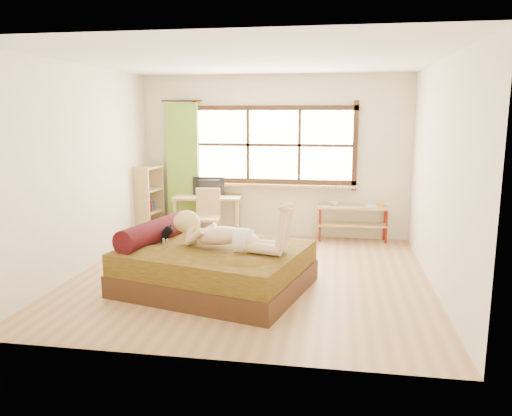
% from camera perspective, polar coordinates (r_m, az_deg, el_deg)
% --- Properties ---
extents(floor, '(4.50, 4.50, 0.00)m').
position_cam_1_polar(floor, '(6.51, -0.61, -7.77)').
color(floor, '#9E754C').
rests_on(floor, ground).
extents(ceiling, '(4.50, 4.50, 0.00)m').
position_cam_1_polar(ceiling, '(6.21, -0.66, 16.58)').
color(ceiling, white).
rests_on(ceiling, wall_back).
extents(wall_back, '(4.50, 0.00, 4.50)m').
position_cam_1_polar(wall_back, '(8.43, 2.02, 5.86)').
color(wall_back, silver).
rests_on(wall_back, floor).
extents(wall_front, '(4.50, 0.00, 4.50)m').
position_cam_1_polar(wall_front, '(4.04, -6.14, 0.43)').
color(wall_front, silver).
rests_on(wall_front, floor).
extents(wall_left, '(0.00, 4.50, 4.50)m').
position_cam_1_polar(wall_left, '(6.97, -19.23, 4.23)').
color(wall_left, silver).
rests_on(wall_left, floor).
extents(wall_right, '(0.00, 4.50, 4.50)m').
position_cam_1_polar(wall_right, '(6.24, 20.22, 3.47)').
color(wall_right, silver).
rests_on(wall_right, floor).
extents(window, '(2.80, 0.16, 1.46)m').
position_cam_1_polar(window, '(8.39, 2.00, 6.92)').
color(window, '#FFEDBF').
rests_on(window, wall_back).
extents(curtain, '(0.55, 0.10, 2.20)m').
position_cam_1_polar(curtain, '(8.67, -8.33, 4.56)').
color(curtain, '#5C8724').
rests_on(curtain, wall_back).
extents(bed, '(2.40, 2.10, 0.78)m').
position_cam_1_polar(bed, '(6.04, -5.08, -6.54)').
color(bed, '#331F0F').
rests_on(bed, floor).
extents(woman, '(1.49, 0.76, 0.62)m').
position_cam_1_polar(woman, '(5.80, -3.42, -1.70)').
color(woman, '#E0B690').
rests_on(woman, bed).
extents(kitten, '(0.33, 0.20, 0.25)m').
position_cam_1_polar(kitten, '(6.22, -10.94, -2.76)').
color(kitten, black).
rests_on(kitten, bed).
extents(desk, '(1.17, 0.63, 0.70)m').
position_cam_1_polar(desk, '(8.44, -5.54, 0.75)').
color(desk, '#A7805A').
rests_on(desk, floor).
extents(monitor, '(0.54, 0.13, 0.31)m').
position_cam_1_polar(monitor, '(8.45, -5.49, 2.46)').
color(monitor, black).
rests_on(monitor, desk).
extents(chair, '(0.43, 0.43, 0.88)m').
position_cam_1_polar(chair, '(8.09, -5.57, -0.55)').
color(chair, '#A7805A').
rests_on(chair, floor).
extents(pipe_shelf, '(1.17, 0.35, 0.66)m').
position_cam_1_polar(pipe_shelf, '(8.32, 11.07, -0.84)').
color(pipe_shelf, '#A7805A').
rests_on(pipe_shelf, floor).
extents(cup, '(0.12, 0.12, 0.09)m').
position_cam_1_polar(cup, '(8.28, 8.97, 0.57)').
color(cup, gray).
rests_on(cup, pipe_shelf).
extents(book, '(0.18, 0.24, 0.02)m').
position_cam_1_polar(book, '(8.30, 12.41, 0.23)').
color(book, gray).
rests_on(book, pipe_shelf).
extents(bookshelf, '(0.37, 0.56, 1.21)m').
position_cam_1_polar(bookshelf, '(8.66, -12.14, 0.83)').
color(bookshelf, '#A7805A').
rests_on(bookshelf, floor).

